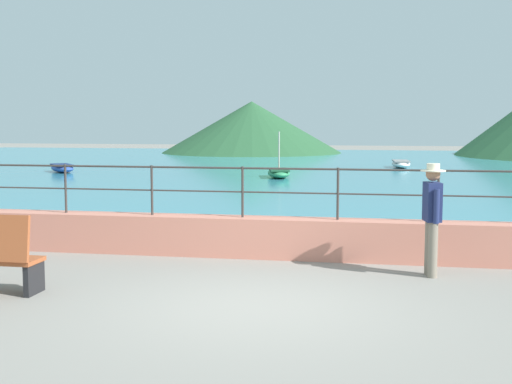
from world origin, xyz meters
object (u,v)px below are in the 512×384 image
Objects in this scene: person_walking at (432,214)px; boat_2 at (62,168)px; boat_0 at (401,164)px; boat_1 at (279,173)px.

person_walking reaches higher than boat_2.
boat_1 is (-5.14, -7.22, 0.01)m from boat_0.
person_walking is 0.71× the size of boat_1.
boat_0 is 0.96× the size of boat_1.
person_walking reaches higher than boat_0.
boat_1 is 10.31m from boat_2.
boat_2 is at bearing 173.34° from boat_1.
boat_2 is (-15.38, -6.02, 0.00)m from boat_0.
person_walking is 24.06m from boat_2.
person_walking is at bearing -50.59° from boat_2.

